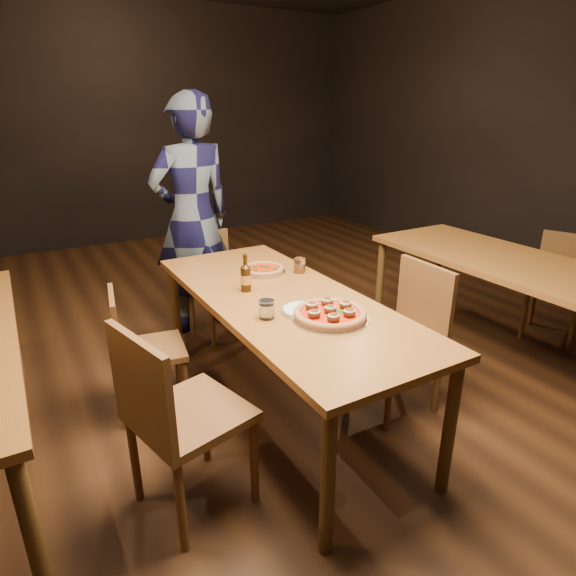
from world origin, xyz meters
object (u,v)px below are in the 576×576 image
chair_nbr_right (558,287)px  amber_glass (300,265)px  pizza_margherita (263,269)px  plate_stack (303,310)px  chair_end (219,284)px  table_right (510,270)px  pizza_meatball (330,313)px  chair_main_sw (151,349)px  water_glass (267,309)px  beer_bottle (246,278)px  chair_main_nw (190,413)px  chair_main_e (396,337)px  diner (193,217)px  table_main (283,309)px

chair_nbr_right → amber_glass: (-2.05, 0.51, 0.37)m
pizza_margherita → plate_stack: 0.68m
chair_end → pizza_margherita: bearing=-97.5°
chair_end → table_right: bearing=-48.6°
chair_end → pizza_meatball: 1.61m
chair_main_sw → amber_glass: (0.96, -0.11, 0.39)m
pizza_margherita → water_glass: (-0.31, -0.64, 0.03)m
chair_nbr_right → pizza_meatball: bearing=-108.4°
beer_bottle → table_right: bearing=-12.0°
chair_main_nw → chair_nbr_right: (3.05, 0.21, -0.06)m
beer_bottle → water_glass: beer_bottle is taller
chair_main_e → diner: diner is taller
chair_main_e → pizza_margherita: bearing=-142.9°
amber_glass → chair_main_sw: bearing=173.3°
table_right → pizza_margherita: size_ratio=7.05×
water_glass → pizza_meatball: bearing=-30.9°
table_main → chair_end: size_ratio=2.36×
chair_nbr_right → table_right: bearing=-112.0°
table_right → water_glass: (-1.91, -0.00, 0.12)m
chair_main_sw → beer_bottle: bearing=-105.5°
amber_glass → table_main: bearing=-133.5°
table_main → table_right: 1.71m
chair_main_e → pizza_margherita: chair_main_e is taller
table_main → chair_end: chair_end is taller
chair_main_nw → amber_glass: bearing=-68.2°
water_glass → diner: (0.21, 1.63, 0.13)m
chair_main_nw → plate_stack: chair_main_nw is taller
chair_main_e → plate_stack: (-0.63, 0.04, 0.30)m
amber_glass → chair_end: bearing=102.5°
pizza_margherita → beer_bottle: (-0.24, -0.25, 0.06)m
chair_main_sw → pizza_meatball: pizza_meatball is taller
table_main → pizza_margherita: bearing=77.0°
table_main → beer_bottle: bearing=126.1°
table_main → chair_nbr_right: (2.35, -0.19, -0.25)m
chair_main_nw → chair_end: chair_main_nw is taller
pizza_meatball → beer_bottle: beer_bottle is taller
chair_main_e → chair_nbr_right: size_ratio=1.09×
table_right → pizza_meatball: 1.65m
pizza_margherita → chair_nbr_right: bearing=-15.6°
beer_bottle → water_glass: size_ratio=2.24×
table_right → beer_bottle: bearing=168.0°
diner → table_main: bearing=83.8°
plate_stack → beer_bottle: (-0.12, 0.42, 0.07)m
plate_stack → chair_nbr_right: bearing=1.0°
pizza_margherita → amber_glass: bearing=-31.2°
table_main → diner: bearing=90.0°
chair_nbr_right → table_main: bearing=-117.4°
table_right → diner: diner is taller
chair_main_nw → chair_nbr_right: bearing=-99.9°
table_main → water_glass: bearing=-136.4°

